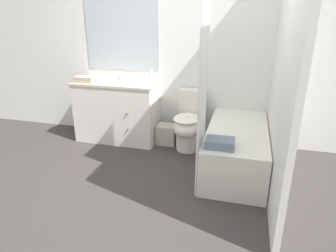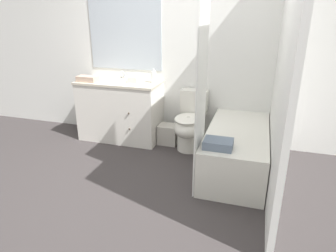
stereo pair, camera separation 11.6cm
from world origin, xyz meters
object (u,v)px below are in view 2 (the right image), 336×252
vanity_cabinet (121,110)px  soap_dispenser (153,77)px  bathtub (237,149)px  toilet (190,124)px  hand_towel_folded (87,79)px  tissue_box (134,79)px  wastebasket (168,134)px  bath_towel_folded (218,144)px  sink_faucet (125,76)px

vanity_cabinet → soap_dispenser: soap_dispenser is taller
vanity_cabinet → bathtub: (1.66, -0.45, -0.18)m
toilet → hand_towel_folded: size_ratio=2.79×
tissue_box → wastebasket: bearing=2.6°
vanity_cabinet → bath_towel_folded: vanity_cabinet is taller
toilet → bath_towel_folded: size_ratio=2.69×
toilet → bathtub: 0.75m
tissue_box → bathtub: bearing=-17.1°
toilet → bathtub: toilet is taller
toilet → bath_towel_folded: toilet is taller
wastebasket → bathtub: bearing=-25.7°
bathtub → toilet: bearing=150.0°
vanity_cabinet → sink_faucet: size_ratio=7.97×
vanity_cabinet → soap_dispenser: bearing=5.0°
sink_faucet → soap_dispenser: soap_dispenser is taller
sink_faucet → toilet: size_ratio=0.19×
sink_faucet → toilet: bearing=-15.1°
soap_dispenser → hand_towel_folded: size_ratio=0.69×
tissue_box → bath_towel_folded: 1.65m
wastebasket → hand_towel_folded: hand_towel_folded is taller
vanity_cabinet → toilet: 1.02m
soap_dispenser → bath_towel_folded: bearing=-45.1°
toilet → bath_towel_folded: 1.04m
wastebasket → bath_towel_folded: 1.34m
toilet → hand_towel_folded: bearing=-177.3°
bath_towel_folded → bathtub: bearing=74.3°
bathtub → hand_towel_folded: bearing=171.6°
hand_towel_folded → bath_towel_folded: bearing=-23.7°
toilet → tissue_box: tissue_box is taller
bathtub → vanity_cabinet: bearing=164.7°
vanity_cabinet → bathtub: size_ratio=0.78×
tissue_box → hand_towel_folded: size_ratio=0.49×
tissue_box → sink_faucet: bearing=138.0°
toilet → bath_towel_folded: bearing=-61.4°
soap_dispenser → hand_towel_folded: (-0.88, -0.19, -0.05)m
tissue_box → bath_towel_folded: size_ratio=0.47×
sink_faucet → soap_dispenser: size_ratio=0.77×
sink_faucet → bathtub: bearing=-21.2°
soap_dispenser → hand_towel_folded: soap_dispenser is taller
vanity_cabinet → sink_faucet: bearing=90.0°
vanity_cabinet → bath_towel_folded: bearing=-33.1°
soap_dispenser → hand_towel_folded: bearing=-167.5°
toilet → hand_towel_folded: hand_towel_folded is taller
vanity_cabinet → hand_towel_folded: hand_towel_folded is taller
sink_faucet → hand_towel_folded: 0.52m
sink_faucet → tissue_box: 0.31m
wastebasket → toilet: bearing=-16.0°
vanity_cabinet → bath_towel_folded: (1.51, -0.99, 0.10)m
wastebasket → tissue_box: bearing=-177.4°
hand_towel_folded → tissue_box: bearing=12.4°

